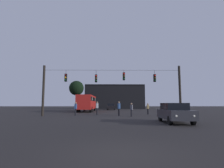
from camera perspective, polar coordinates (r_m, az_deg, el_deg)
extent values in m
plane|color=black|center=(29.93, -0.21, -9.00)|extent=(168.00, 168.00, 0.00)
cylinder|color=black|center=(23.65, -20.60, -1.89)|extent=(0.28, 0.28, 6.14)
cylinder|color=black|center=(23.89, 20.41, -1.94)|extent=(0.28, 0.28, 6.14)
cylinder|color=black|center=(22.59, 0.01, 4.32)|extent=(16.65, 0.02, 0.02)
cylinder|color=black|center=(23.16, -14.15, 3.64)|extent=(0.03, 0.03, 0.46)
cube|color=black|center=(23.05, -14.20, 1.92)|extent=(0.26, 0.32, 0.95)
sphere|color=#510A0A|center=(22.92, -14.28, 2.72)|extent=(0.20, 0.20, 0.20)
sphere|color=orange|center=(22.88, -14.30, 1.98)|extent=(0.20, 0.20, 0.20)
sphere|color=#0C4219|center=(22.84, -14.32, 1.24)|extent=(0.20, 0.20, 0.20)
cylinder|color=black|center=(22.59, -4.97, 3.62)|extent=(0.03, 0.03, 0.54)
cube|color=black|center=(22.48, -4.99, 1.75)|extent=(0.26, 0.32, 0.95)
sphere|color=red|center=(22.34, -5.01, 2.57)|extent=(0.20, 0.20, 0.20)
sphere|color=#5B3D0C|center=(22.30, -5.02, 1.81)|extent=(0.20, 0.20, 0.20)
sphere|color=#0C4219|center=(22.26, -5.03, 1.05)|extent=(0.20, 0.20, 0.20)
cylinder|color=black|center=(22.63, 3.69, 3.93)|extent=(0.03, 0.03, 0.27)
cube|color=black|center=(22.53, 3.70, 2.40)|extent=(0.26, 0.32, 0.95)
sphere|color=red|center=(22.40, 3.73, 3.23)|extent=(0.20, 0.20, 0.20)
sphere|color=#5B3D0C|center=(22.35, 3.74, 2.47)|extent=(0.20, 0.20, 0.20)
sphere|color=#0C4219|center=(22.31, 3.75, 1.71)|extent=(0.20, 0.20, 0.20)
cylinder|color=black|center=(23.22, 13.09, 3.56)|extent=(0.03, 0.03, 0.48)
cube|color=black|center=(23.11, 13.14, 1.82)|extent=(0.26, 0.32, 0.95)
sphere|color=red|center=(22.98, 13.23, 2.62)|extent=(0.20, 0.20, 0.20)
sphere|color=#5B3D0C|center=(22.94, 13.25, 1.88)|extent=(0.20, 0.20, 0.20)
sphere|color=#0C4219|center=(22.90, 13.26, 1.14)|extent=(0.20, 0.20, 0.20)
cube|color=#B21E19|center=(35.89, -7.75, -5.68)|extent=(2.57, 11.01, 2.50)
cube|color=black|center=(35.90, -7.73, -4.71)|extent=(2.60, 10.35, 0.70)
cylinder|color=black|center=(39.97, -8.65, -7.51)|extent=(0.29, 1.00, 1.00)
cylinder|color=black|center=(39.72, -5.45, -7.56)|extent=(0.29, 1.00, 1.00)
cylinder|color=black|center=(33.89, -10.13, -7.73)|extent=(0.29, 1.00, 1.00)
cylinder|color=black|center=(33.59, -6.35, -7.80)|extent=(0.29, 1.00, 1.00)
cylinder|color=black|center=(31.94, -10.72, -7.82)|extent=(0.29, 1.00, 1.00)
cylinder|color=black|center=(31.62, -6.72, -7.90)|extent=(0.29, 1.00, 1.00)
cube|color=beige|center=(39.18, -7.13, -4.84)|extent=(2.56, 0.82, 0.56)
cube|color=beige|center=(33.18, -8.33, -4.58)|extent=(2.56, 0.82, 0.56)
cube|color=#2D2D33|center=(15.04, 18.98, -8.90)|extent=(1.97, 4.37, 0.68)
cube|color=black|center=(15.17, 18.72, -6.61)|extent=(1.68, 2.38, 0.52)
cylinder|color=black|center=(14.00, 23.93, -10.33)|extent=(0.25, 0.65, 0.64)
cylinder|color=black|center=(13.48, 17.61, -10.74)|extent=(0.25, 0.65, 0.64)
cylinder|color=black|center=(16.65, 20.17, -9.74)|extent=(0.25, 0.65, 0.64)
cylinder|color=black|center=(16.22, 14.79, -10.01)|extent=(0.25, 0.65, 0.64)
sphere|color=white|center=(13.26, 24.13, -9.10)|extent=(0.18, 0.18, 0.18)
sphere|color=white|center=(12.87, 19.33, -9.40)|extent=(0.18, 0.18, 0.18)
cube|color=black|center=(44.89, -0.33, -7.23)|extent=(1.90, 4.34, 0.68)
cube|color=black|center=(44.73, -0.33, -6.46)|extent=(1.64, 2.36, 0.52)
cylinder|color=black|center=(46.33, -1.29, -7.61)|extent=(0.24, 0.65, 0.64)
cylinder|color=black|center=(46.31, 0.68, -7.62)|extent=(0.24, 0.65, 0.64)
cylinder|color=black|center=(43.50, -1.41, -7.71)|extent=(0.24, 0.65, 0.64)
cylinder|color=black|center=(43.47, 0.69, -7.71)|extent=(0.24, 0.65, 0.64)
sphere|color=white|center=(47.00, -1.00, -7.18)|extent=(0.18, 0.18, 0.18)
sphere|color=white|center=(46.98, 0.42, -7.18)|extent=(0.18, 0.18, 0.18)
cylinder|color=black|center=(23.43, -11.34, -8.63)|extent=(0.14, 0.14, 0.83)
cylinder|color=black|center=(23.58, -11.25, -8.61)|extent=(0.14, 0.14, 0.83)
cube|color=#2D4C7F|center=(23.48, -11.26, -6.85)|extent=(0.26, 0.37, 0.62)
sphere|color=#8C6B51|center=(23.48, -11.24, -5.81)|extent=(0.23, 0.23, 0.23)
cylinder|color=black|center=(22.80, 2.12, -8.78)|extent=(0.14, 0.14, 0.86)
cylinder|color=black|center=(22.65, 2.27, -8.79)|extent=(0.14, 0.14, 0.86)
cube|color=#2D4C7F|center=(22.70, 2.19, -6.88)|extent=(0.34, 0.42, 0.65)
sphere|color=#8C6B51|center=(22.70, 2.18, -5.77)|extent=(0.23, 0.23, 0.23)
cylinder|color=black|center=(25.06, -4.64, -8.52)|extent=(0.14, 0.14, 0.87)
cylinder|color=black|center=(24.91, -4.72, -8.53)|extent=(0.14, 0.14, 0.87)
cube|color=silver|center=(24.97, -4.66, -6.77)|extent=(0.29, 0.39, 0.65)
sphere|color=#8C6B51|center=(24.97, -4.66, -5.75)|extent=(0.24, 0.24, 0.24)
cylinder|color=black|center=(21.46, 6.04, -9.03)|extent=(0.14, 0.14, 0.77)
cylinder|color=black|center=(21.61, 6.15, -9.01)|extent=(0.14, 0.14, 0.77)
cube|color=#4C4C56|center=(21.51, 6.07, -7.23)|extent=(0.36, 0.42, 0.58)
sphere|color=#8C6B51|center=(21.51, 6.06, -6.18)|extent=(0.21, 0.21, 0.21)
cylinder|color=black|center=(26.48, 11.08, -8.41)|extent=(0.14, 0.14, 0.77)
cylinder|color=black|center=(26.33, 11.19, -8.42)|extent=(0.14, 0.14, 0.77)
cube|color=#997F4C|center=(26.39, 11.10, -6.97)|extent=(0.28, 0.39, 0.57)
sphere|color=#8C6B51|center=(26.39, 11.08, -6.12)|extent=(0.21, 0.21, 0.21)
cube|color=black|center=(56.99, 0.78, -4.36)|extent=(17.38, 8.85, 6.60)
cube|color=black|center=(57.22, 0.77, -0.80)|extent=(17.38, 8.85, 0.50)
cylinder|color=black|center=(49.58, -11.11, -5.31)|extent=(0.45, 0.45, 4.28)
sphere|color=black|center=(49.76, -11.02, -1.26)|extent=(3.92, 3.92, 3.92)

